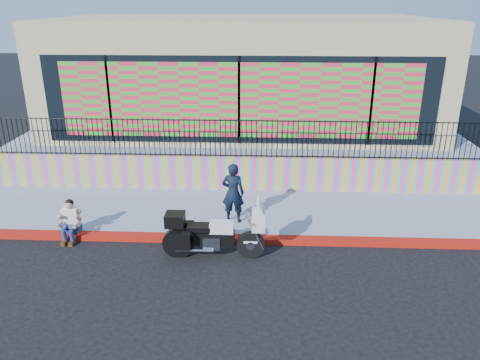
{
  "coord_description": "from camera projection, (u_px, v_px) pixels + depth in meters",
  "views": [
    {
      "loc": [
        0.7,
        -10.72,
        5.85
      ],
      "look_at": [
        0.16,
        1.2,
        1.25
      ],
      "focal_mm": 35.0,
      "sensor_mm": 36.0,
      "label": 1
    }
  ],
  "objects": [
    {
      "name": "ground",
      "position": [
        232.0,
        242.0,
        12.12
      ],
      "size": [
        90.0,
        90.0,
        0.0
      ],
      "primitive_type": "plane",
      "color": "black",
      "rests_on": "ground"
    },
    {
      "name": "sidewalk",
      "position": [
        235.0,
        212.0,
        13.63
      ],
      "size": [
        16.0,
        3.0,
        0.15
      ],
      "primitive_type": "cube",
      "color": "#888FA3",
      "rests_on": "ground"
    },
    {
      "name": "red_curb",
      "position": [
        232.0,
        239.0,
        12.1
      ],
      "size": [
        16.0,
        0.3,
        0.15
      ],
      "primitive_type": "cube",
      "color": "#A2100B",
      "rests_on": "ground"
    },
    {
      "name": "seated_man",
      "position": [
        70.0,
        224.0,
        12.05
      ],
      "size": [
        0.54,
        0.71,
        1.06
      ],
      "color": "navy",
      "rests_on": "ground"
    },
    {
      "name": "mural_wall",
      "position": [
        238.0,
        173.0,
        14.9
      ],
      "size": [
        16.0,
        0.2,
        1.1
      ],
      "primitive_type": "cube",
      "color": "#FB4299",
      "rests_on": "sidewalk"
    },
    {
      "name": "police_officer",
      "position": [
        233.0,
        193.0,
        12.62
      ],
      "size": [
        0.66,
        0.47,
        1.68
      ],
      "primitive_type": "imported",
      "rotation": [
        0.0,
        0.0,
        3.02
      ],
      "color": "black",
      "rests_on": "sidewalk"
    },
    {
      "name": "metal_fence",
      "position": [
        238.0,
        138.0,
        14.49
      ],
      "size": [
        15.8,
        0.04,
        1.2
      ],
      "primitive_type": null,
      "color": "black",
      "rests_on": "mural_wall"
    },
    {
      "name": "storefront_building",
      "position": [
        244.0,
        70.0,
        18.53
      ],
      "size": [
        14.0,
        8.06,
        4.0
      ],
      "color": "tan",
      "rests_on": "elevated_platform"
    },
    {
      "name": "elevated_platform",
      "position": [
        244.0,
        133.0,
        19.68
      ],
      "size": [
        16.0,
        10.0,
        1.25
      ],
      "primitive_type": "cube",
      "color": "#888FA3",
      "rests_on": "ground"
    },
    {
      "name": "police_motorcycle",
      "position": [
        212.0,
        233.0,
        11.2
      ],
      "size": [
        2.43,
        0.8,
        1.51
      ],
      "color": "black",
      "rests_on": "ground"
    }
  ]
}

